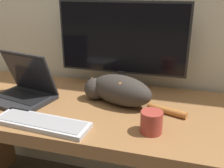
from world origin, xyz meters
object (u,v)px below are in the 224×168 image
laptop (24,91)px  cat (118,90)px  external_keyboard (42,123)px  coffee_mug (151,122)px  monitor (122,43)px

laptop → cat: bearing=23.0°
external_keyboard → coffee_mug: 0.46m
cat → coffee_mug: bearing=-31.3°
laptop → coffee_mug: size_ratio=3.78×
monitor → coffee_mug: bearing=-61.4°
laptop → coffee_mug: bearing=1.0°
monitor → external_keyboard: bearing=-114.9°
coffee_mug → cat: bearing=131.0°
monitor → laptop: (-0.45, -0.27, -0.22)m
external_keyboard → monitor: bearing=69.3°
monitor → cat: size_ratio=1.34×
external_keyboard → coffee_mug: coffee_mug is taller
cat → coffee_mug: (0.20, -0.23, -0.03)m
external_keyboard → coffee_mug: size_ratio=4.68×
external_keyboard → cat: 0.40m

